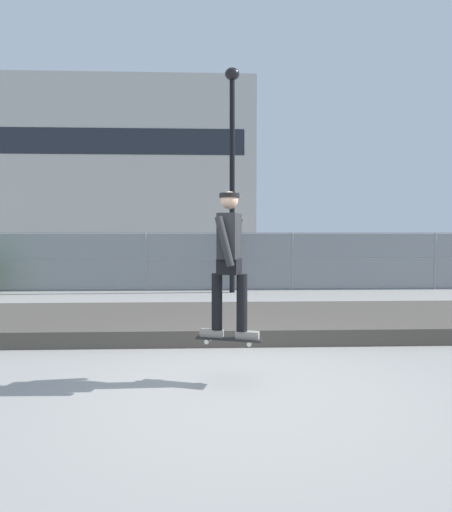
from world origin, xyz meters
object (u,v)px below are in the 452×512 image
(street_lamp, at_px, (232,154))
(parked_car_mid, at_px, (285,259))
(parked_car_near, at_px, (130,259))
(skateboard, at_px, (229,339))
(skater, at_px, (229,255))
(parked_car_far, at_px, (450,259))

(street_lamp, height_order, parked_car_mid, street_lamp)
(parked_car_mid, bearing_deg, parked_car_near, 179.60)
(street_lamp, height_order, parked_car_near, street_lamp)
(skateboard, height_order, skater, skater)
(skater, distance_m, parked_car_mid, 11.82)
(parked_car_far, bearing_deg, skateboard, -128.68)
(parked_car_near, bearing_deg, parked_car_mid, -0.40)
(street_lamp, height_order, parked_car_far, street_lamp)
(skater, bearing_deg, street_lamp, 86.77)
(street_lamp, relative_size, parked_car_far, 1.53)
(skateboard, bearing_deg, parked_car_near, 105.82)
(parked_car_near, xyz_separation_m, parked_car_mid, (5.95, -0.04, 0.00))
(skater, relative_size, parked_car_near, 0.39)
(parked_car_mid, bearing_deg, parked_car_far, -0.11)
(parked_car_mid, xyz_separation_m, parked_car_far, (6.50, -0.01, 0.00))
(parked_car_mid, bearing_deg, skateboard, -103.18)
(street_lamp, bearing_deg, skater, -93.23)
(skateboard, relative_size, street_lamp, 0.12)
(parked_car_near, relative_size, parked_car_mid, 0.99)
(skater, relative_size, street_lamp, 0.26)
(skateboard, bearing_deg, parked_car_mid, 76.82)
(street_lamp, xyz_separation_m, parked_car_mid, (2.23, 3.32, -3.40))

